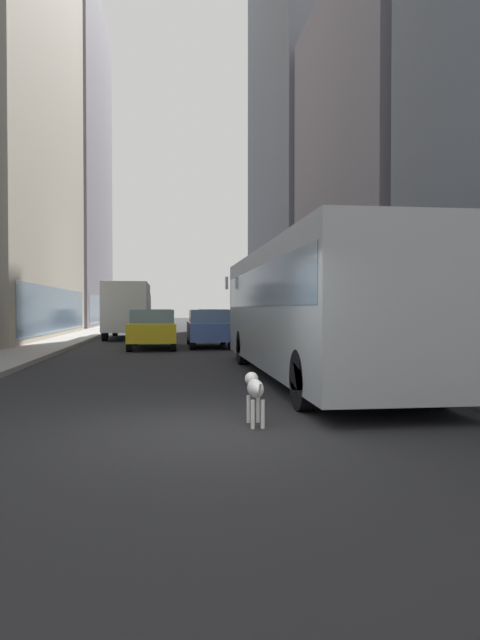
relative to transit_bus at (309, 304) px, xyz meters
The scene contains 16 objects.
ground_plane 29.67m from the transit_bus, 95.43° to the left, with size 120.00×120.00×0.00m, color #232326.
sidewalk_left 30.73m from the transit_bus, 106.08° to the left, with size 2.40×110.00×0.15m, color #9E9991.
sidewalk_right 29.67m from the transit_bus, 84.38° to the left, with size 2.40×110.00×0.15m, color #9E9991.
building_left_far 44.82m from the transit_bus, 110.08° to the left, with size 10.47×19.33×30.13m.
building_right_mid 19.69m from the transit_bus, 59.93° to the left, with size 8.48×15.12×18.81m.
building_right_far 38.13m from the transit_bus, 74.92° to the left, with size 8.95×19.78×34.04m.
transit_bus is the anchor object (origin of this frame).
car_grey_wagon 35.75m from the transit_bus, 90.00° to the left, with size 1.77×4.26×1.62m.
car_red_coupe 28.71m from the transit_bus, 98.01° to the left, with size 1.78×4.23×1.62m.
car_white_van 27.23m from the transit_bus, 90.00° to the left, with size 1.81×4.52×1.62m.
car_yellow_taxi 11.57m from the transit_bus, 110.30° to the left, with size 1.91×4.78×1.62m.
car_blue_hatchback 11.47m from the transit_bus, 98.05° to the left, with size 1.79×4.35×1.62m.
car_black_suv 41.80m from the transit_bus, 97.70° to the left, with size 1.84×4.19×1.62m.
box_truck 19.94m from the transit_bus, 106.31° to the left, with size 2.30×7.50×3.05m.
dalmatian_dog 5.70m from the transit_bus, 112.18° to the right, with size 0.22×0.96×0.72m.
traffic_light_near 3.36m from the transit_bus, 50.34° to the right, with size 0.24×0.41×3.40m.
Camera 1 is at (-0.51, -7.56, 1.66)m, focal length 31.57 mm.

